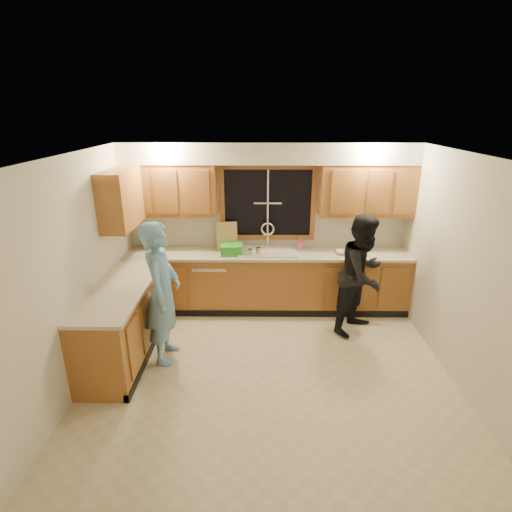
{
  "coord_description": "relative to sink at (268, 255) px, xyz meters",
  "views": [
    {
      "loc": [
        -0.11,
        -4.01,
        2.92
      ],
      "look_at": [
        -0.16,
        0.65,
        1.21
      ],
      "focal_mm": 28.0,
      "sensor_mm": 36.0,
      "label": 1
    }
  ],
  "objects": [
    {
      "name": "base_cabinets_back",
      "position": [
        0.0,
        -0.0,
        -0.42
      ],
      "size": [
        4.2,
        0.6,
        0.88
      ],
      "primitive_type": "cube",
      "color": "#A5662F",
      "rests_on": "ground"
    },
    {
      "name": "wall_left",
      "position": [
        -2.1,
        -1.6,
        0.39
      ],
      "size": [
        0.0,
        3.8,
        3.8
      ],
      "primitive_type": "plane",
      "rotation": [
        1.57,
        0.0,
        1.57
      ],
      "color": "silver",
      "rests_on": "ground"
    },
    {
      "name": "man",
      "position": [
        -1.27,
        -1.35,
        0.01
      ],
      "size": [
        0.43,
        0.65,
        1.75
      ],
      "primitive_type": "imported",
      "rotation": [
        0.0,
        0.0,
        1.59
      ],
      "color": "#6A9FC8",
      "rests_on": "floor"
    },
    {
      "name": "sink",
      "position": [
        0.0,
        0.0,
        0.0
      ],
      "size": [
        0.86,
        0.52,
        0.57
      ],
      "color": "silver",
      "rests_on": "countertop_back"
    },
    {
      "name": "dishwasher",
      "position": [
        -0.85,
        -0.01,
        -0.45
      ],
      "size": [
        0.6,
        0.56,
        0.82
      ],
      "primitive_type": "cube",
      "color": "white",
      "rests_on": "floor"
    },
    {
      "name": "upper_cabinets_return",
      "position": [
        -1.94,
        -0.48,
        0.96
      ],
      "size": [
        0.33,
        0.9,
        0.75
      ],
      "primitive_type": "cube",
      "color": "#A5662F",
      "rests_on": "wall_left"
    },
    {
      "name": "soffit",
      "position": [
        0.0,
        0.12,
        1.49
      ],
      "size": [
        4.2,
        0.35,
        0.3
      ],
      "primitive_type": "cube",
      "color": "white",
      "rests_on": "wall_back"
    },
    {
      "name": "stove",
      "position": [
        -1.8,
        -1.82,
        -0.41
      ],
      "size": [
        0.58,
        0.75,
        0.9
      ],
      "primitive_type": "cube",
      "color": "white",
      "rests_on": "floor"
    },
    {
      "name": "soap_bottle",
      "position": [
        0.49,
        0.14,
        0.15
      ],
      "size": [
        0.09,
        0.09,
        0.19
      ],
      "primitive_type": "imported",
      "rotation": [
        0.0,
        0.0,
        -0.02
      ],
      "color": "#E35695",
      "rests_on": "countertop_back"
    },
    {
      "name": "countertop_left",
      "position": [
        -1.79,
        -1.25,
        0.04
      ],
      "size": [
        0.63,
        1.9,
        0.04
      ],
      "primitive_type": "cube",
      "color": "beige",
      "rests_on": "base_cabinets_left"
    },
    {
      "name": "countertop_back",
      "position": [
        0.0,
        -0.02,
        0.04
      ],
      "size": [
        4.2,
        0.63,
        0.04
      ],
      "primitive_type": "cube",
      "color": "beige",
      "rests_on": "base_cabinets_back"
    },
    {
      "name": "upper_cabinets_left",
      "position": [
        -1.43,
        0.13,
        0.96
      ],
      "size": [
        1.35,
        0.33,
        0.75
      ],
      "primitive_type": "cube",
      "color": "#A5662F",
      "rests_on": "wall_back"
    },
    {
      "name": "cutting_board",
      "position": [
        -0.62,
        0.15,
        0.26
      ],
      "size": [
        0.32,
        0.15,
        0.41
      ],
      "primitive_type": "cube",
      "rotation": [
        -0.21,
        0.0,
        0.15
      ],
      "color": "tan",
      "rests_on": "countertop_back"
    },
    {
      "name": "wall_right",
      "position": [
        2.1,
        -1.6,
        0.39
      ],
      "size": [
        0.0,
        3.8,
        3.8
      ],
      "primitive_type": "plane",
      "rotation": [
        1.57,
        0.0,
        -1.57
      ],
      "color": "silver",
      "rests_on": "ground"
    },
    {
      "name": "window_frame",
      "position": [
        0.0,
        0.29,
        0.74
      ],
      "size": [
        1.44,
        0.03,
        1.14
      ],
      "color": "black",
      "rests_on": "wall_back"
    },
    {
      "name": "floor",
      "position": [
        0.0,
        -1.6,
        -0.86
      ],
      "size": [
        4.2,
        4.2,
        0.0
      ],
      "primitive_type": "plane",
      "color": "beige",
      "rests_on": "ground"
    },
    {
      "name": "base_cabinets_left",
      "position": [
        -1.8,
        -1.25,
        -0.42
      ],
      "size": [
        0.6,
        1.9,
        0.88
      ],
      "primitive_type": "cube",
      "color": "#A5662F",
      "rests_on": "ground"
    },
    {
      "name": "woman",
      "position": [
        1.27,
        -0.64,
        -0.03
      ],
      "size": [
        1.01,
        1.02,
        1.66
      ],
      "primitive_type": "imported",
      "rotation": [
        0.0,
        0.0,
        0.82
      ],
      "color": "black",
      "rests_on": "floor"
    },
    {
      "name": "dish_crate",
      "position": [
        -0.54,
        -0.08,
        0.13
      ],
      "size": [
        0.34,
        0.32,
        0.15
      ],
      "primitive_type": "cube",
      "rotation": [
        0.0,
        0.0,
        0.07
      ],
      "color": "green",
      "rests_on": "countertop_back"
    },
    {
      "name": "can_left",
      "position": [
        -0.25,
        -0.21,
        0.11
      ],
      "size": [
        0.08,
        0.08,
        0.12
      ],
      "primitive_type": "cylinder",
      "rotation": [
        0.0,
        0.0,
        -0.33
      ],
      "color": "#C3B896",
      "rests_on": "countertop_back"
    },
    {
      "name": "bowl",
      "position": [
        1.1,
        -0.07,
        0.08
      ],
      "size": [
        0.22,
        0.22,
        0.05
      ],
      "primitive_type": "imported",
      "rotation": [
        0.0,
        0.0,
        0.16
      ],
      "color": "silver",
      "rests_on": "countertop_back"
    },
    {
      "name": "upper_cabinets_right",
      "position": [
        1.43,
        0.13,
        0.96
      ],
      "size": [
        1.35,
        0.33,
        0.75
      ],
      "primitive_type": "cube",
      "color": "#A5662F",
      "rests_on": "wall_back"
    },
    {
      "name": "can_right",
      "position": [
        -0.14,
        -0.18,
        0.12
      ],
      "size": [
        0.08,
        0.08,
        0.13
      ],
      "primitive_type": "cylinder",
      "rotation": [
        0.0,
        0.0,
        -0.04
      ],
      "color": "#C3B896",
      "rests_on": "countertop_back"
    },
    {
      "name": "wall_back",
      "position": [
        0.0,
        0.3,
        0.39
      ],
      "size": [
        4.2,
        0.0,
        4.2
      ],
      "primitive_type": "plane",
      "rotation": [
        1.57,
        0.0,
        0.0
      ],
      "color": "silver",
      "rests_on": "ground"
    },
    {
      "name": "knife_block",
      "position": [
        -1.82,
        0.12,
        0.17
      ],
      "size": [
        0.16,
        0.16,
        0.23
      ],
      "primitive_type": "cube",
      "rotation": [
        0.0,
        0.0,
        0.65
      ],
      "color": "#9E622B",
      "rests_on": "countertop_back"
    },
    {
      "name": "ceiling",
      "position": [
        0.0,
        -1.6,
        1.64
      ],
      "size": [
        4.2,
        4.2,
        0.0
      ],
      "primitive_type": "plane",
      "rotation": [
        3.14,
        0.0,
        0.0
      ],
      "color": "silver"
    }
  ]
}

